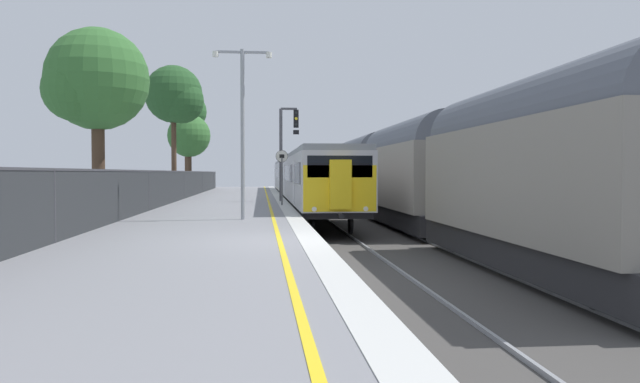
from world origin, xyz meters
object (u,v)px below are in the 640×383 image
(platform_lamp_mid, at_px, (243,120))
(background_tree_left, at_px, (188,137))
(freight_train_adjacent_track, at_px, (383,171))
(background_tree_back, at_px, (186,113))
(commuter_train_at_platform, at_px, (301,177))
(signal_gantry, at_px, (286,143))
(speed_limit_sign, at_px, (282,170))
(background_tree_centre, at_px, (176,97))
(background_tree_right, at_px, (93,82))

(platform_lamp_mid, xyz_separation_m, background_tree_left, (-4.96, 27.11, 0.94))
(freight_train_adjacent_track, distance_m, background_tree_back, 23.17)
(platform_lamp_mid, bearing_deg, commuter_train_at_platform, 81.13)
(background_tree_left, relative_size, background_tree_back, 0.73)
(signal_gantry, xyz_separation_m, speed_limit_sign, (-0.36, -4.37, -1.54))
(speed_limit_sign, bearing_deg, background_tree_back, 107.90)
(background_tree_left, xyz_separation_m, background_tree_centre, (0.41, -9.88, 1.91))
(background_tree_centre, relative_size, background_tree_right, 1.26)
(platform_lamp_mid, bearing_deg, freight_train_adjacent_track, 60.16)
(background_tree_left, distance_m, background_tree_centre, 10.07)
(background_tree_left, bearing_deg, speed_limit_sign, -70.15)
(commuter_train_at_platform, height_order, background_tree_back, background_tree_back)
(background_tree_right, height_order, background_tree_back, background_tree_back)
(background_tree_centre, bearing_deg, freight_train_adjacent_track, -19.11)
(commuter_train_at_platform, xyz_separation_m, background_tree_centre, (-8.03, -5.09, 4.98))
(commuter_train_at_platform, relative_size, background_tree_back, 5.09)
(commuter_train_at_platform, xyz_separation_m, background_tree_right, (-8.49, -21.91, 3.39))
(platform_lamp_mid, relative_size, background_tree_left, 0.94)
(signal_gantry, bearing_deg, commuter_train_at_platform, 80.79)
(freight_train_adjacent_track, height_order, speed_limit_sign, freight_train_adjacent_track)
(background_tree_back, bearing_deg, background_tree_right, -88.77)
(speed_limit_sign, bearing_deg, background_tree_left, 109.85)
(speed_limit_sign, bearing_deg, commuter_train_at_platform, 82.21)
(platform_lamp_mid, distance_m, background_tree_left, 27.58)
(speed_limit_sign, relative_size, platform_lamp_mid, 0.47)
(commuter_train_at_platform, xyz_separation_m, freight_train_adjacent_track, (4.00, -9.26, 0.43))
(freight_train_adjacent_track, distance_m, speed_limit_sign, 7.22)
(background_tree_centre, distance_m, background_tree_back, 14.29)
(freight_train_adjacent_track, height_order, background_tree_left, background_tree_left)
(background_tree_left, height_order, background_tree_back, background_tree_back)
(background_tree_left, relative_size, background_tree_right, 0.94)
(freight_train_adjacent_track, xyz_separation_m, background_tree_centre, (-12.04, 4.17, 4.56))
(speed_limit_sign, distance_m, background_tree_right, 11.12)
(freight_train_adjacent_track, height_order, signal_gantry, signal_gantry)
(background_tree_centre, bearing_deg, commuter_train_at_platform, 32.38)
(signal_gantry, distance_m, background_tree_right, 14.64)
(background_tree_centre, bearing_deg, signal_gantry, -31.65)
(speed_limit_sign, distance_m, background_tree_back, 24.30)
(commuter_train_at_platform, distance_m, signal_gantry, 9.46)
(background_tree_left, bearing_deg, freight_train_adjacent_track, -48.46)
(speed_limit_sign, xyz_separation_m, background_tree_left, (-6.60, 18.28, 2.62))
(commuter_train_at_platform, relative_size, speed_limit_sign, 15.92)
(speed_limit_sign, xyz_separation_m, background_tree_back, (-7.32, 22.65, 4.88))
(freight_train_adjacent_track, height_order, background_tree_back, background_tree_back)
(background_tree_back, bearing_deg, commuter_train_at_platform, -44.97)
(commuter_train_at_platform, distance_m, platform_lamp_mid, 22.69)
(background_tree_left, relative_size, background_tree_centre, 0.75)
(freight_train_adjacent_track, bearing_deg, background_tree_centre, 160.89)
(commuter_train_at_platform, distance_m, background_tree_centre, 10.74)
(background_tree_left, bearing_deg, background_tree_right, -90.10)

